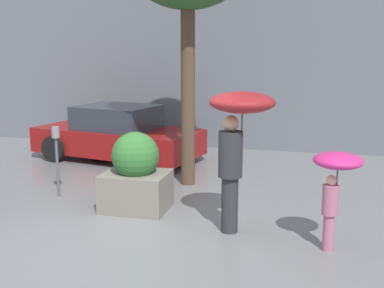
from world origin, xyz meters
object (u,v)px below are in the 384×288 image
object	(u,v)px
planter_box	(136,175)
parking_meter	(56,147)
person_child	(336,174)
person_adult	(238,127)
parked_car_near	(118,135)

from	to	relation	value
planter_box	parking_meter	bearing A→B (deg)	168.05
parking_meter	person_child	bearing A→B (deg)	-14.85
person_child	person_adult	bearing A→B (deg)	126.20
person_adult	person_child	world-z (taller)	person_adult
parked_car_near	parking_meter	size ratio (longest dim) A/B	3.30
parked_car_near	planter_box	bearing A→B (deg)	-140.96
person_adult	person_child	xyz separation A→B (m)	(1.33, -0.33, -0.51)
planter_box	parked_car_near	xyz separation A→B (m)	(-1.71, 3.34, 0.00)
planter_box	person_adult	bearing A→B (deg)	-18.18
planter_box	person_adult	world-z (taller)	person_adult
planter_box	person_adult	size ratio (longest dim) A/B	0.64
parked_car_near	parking_meter	bearing A→B (deg)	-166.22
planter_box	parked_car_near	world-z (taller)	planter_box
person_adult	parked_car_near	distance (m)	5.31
planter_box	person_child	world-z (taller)	person_child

